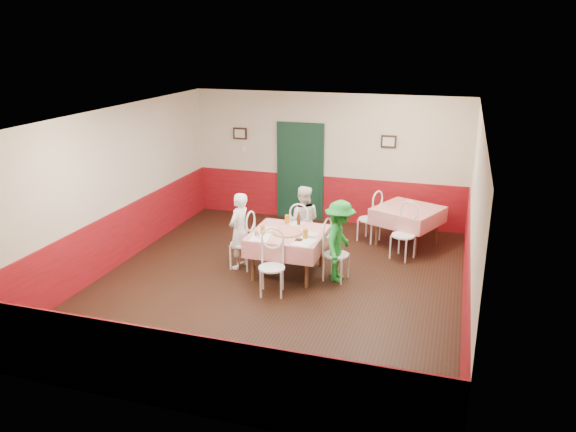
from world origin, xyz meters
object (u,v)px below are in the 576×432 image
(chair_left, at_px, (242,244))
(chair_near, at_px, (272,268))
(chair_right, at_px, (336,255))
(glass_c, at_px, (287,219))
(second_table, at_px, (407,226))
(chair_second_a, at_px, (369,219))
(pizza, at_px, (288,232))
(beer_bottle, at_px, (299,220))
(diner_far, at_px, (303,221))
(glass_b, at_px, (305,234))
(main_table, at_px, (288,253))
(wallet, at_px, (299,240))
(chair_second_b, at_px, (403,236))
(glass_a, at_px, (263,230))
(chair_far, at_px, (302,233))
(diner_right, at_px, (340,241))
(diner_left, at_px, (239,231))

(chair_left, height_order, chair_near, same)
(chair_right, distance_m, glass_c, 1.16)
(second_table, relative_size, chair_second_a, 1.24)
(chair_right, xyz_separation_m, pizza, (-0.84, -0.05, 0.33))
(beer_bottle, bearing_deg, diner_far, 97.72)
(chair_left, height_order, glass_b, glass_b)
(chair_second_a, distance_m, diner_far, 1.56)
(main_table, distance_m, glass_c, 0.65)
(chair_second_a, xyz_separation_m, wallet, (-0.78, -2.35, 0.32))
(second_table, relative_size, chair_right, 1.24)
(chair_second_a, bearing_deg, main_table, -4.57)
(second_table, bearing_deg, chair_second_b, -90.00)
(main_table, bearing_deg, chair_second_b, 34.89)
(chair_left, bearing_deg, glass_b, 83.74)
(main_table, xyz_separation_m, chair_left, (-0.85, 0.01, 0.08))
(glass_b, bearing_deg, chair_right, 21.40)
(glass_a, xyz_separation_m, diner_far, (0.38, 1.12, -0.16))
(main_table, distance_m, second_table, 2.72)
(main_table, distance_m, chair_second_b, 2.22)
(chair_second_a, distance_m, glass_a, 2.70)
(glass_c, distance_m, beer_bottle, 0.23)
(chair_right, height_order, glass_b, glass_b)
(wallet, bearing_deg, second_table, 57.37)
(chair_far, bearing_deg, glass_a, 73.55)
(chair_right, xyz_separation_m, glass_c, (-1.00, 0.44, 0.39))
(chair_second_a, height_order, beer_bottle, beer_bottle)
(chair_right, height_order, beer_bottle, beer_bottle)
(chair_far, relative_size, chair_second_b, 1.00)
(chair_near, height_order, diner_far, diner_far)
(main_table, bearing_deg, glass_c, 108.95)
(chair_second_b, distance_m, glass_a, 2.69)
(chair_near, bearing_deg, diner_far, 76.26)
(chair_left, bearing_deg, chair_near, 47.90)
(second_table, relative_size, glass_c, 7.19)
(main_table, height_order, diner_far, diner_far)
(glass_c, xyz_separation_m, diner_far, (0.15, 0.47, -0.17))
(chair_second_b, xyz_separation_m, pizza, (-1.81, -1.33, 0.33))
(glass_b, xyz_separation_m, diner_right, (0.54, 0.19, -0.14))
(beer_bottle, height_order, diner_left, diner_left)
(beer_bottle, bearing_deg, chair_second_b, 26.80)
(chair_left, bearing_deg, pizza, 89.04)
(chair_left, height_order, chair_second_b, same)
(main_table, relative_size, glass_c, 7.83)
(chair_left, distance_m, chair_near, 1.20)
(chair_second_b, distance_m, diner_left, 3.01)
(beer_bottle, bearing_deg, chair_near, -93.89)
(chair_second_a, bearing_deg, chair_near, 2.77)
(chair_left, bearing_deg, diner_left, -87.10)
(second_table, xyz_separation_m, diner_left, (-2.72, -2.01, 0.31))
(chair_second_b, bearing_deg, diner_far, -145.07)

